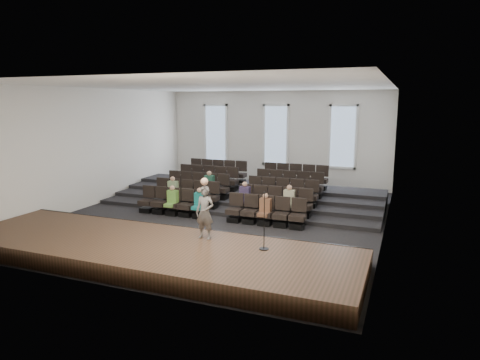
{
  "coord_description": "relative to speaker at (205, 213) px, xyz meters",
  "views": [
    {
      "loc": [
        6.6,
        -14.88,
        4.4
      ],
      "look_at": [
        0.51,
        0.5,
        1.39
      ],
      "focal_mm": 32.0,
      "sensor_mm": 36.0,
      "label": 1
    }
  ],
  "objects": [
    {
      "name": "wall_right",
      "position": [
        4.75,
        4.15,
        1.23
      ],
      "size": [
        0.04,
        14.0,
        5.0
      ],
      "primitive_type": "cube",
      "color": "silver",
      "rests_on": "ground"
    },
    {
      "name": "ceiling",
      "position": [
        -1.27,
        4.15,
        3.74
      ],
      "size": [
        12.0,
        14.0,
        0.02
      ],
      "primitive_type": "cube",
      "color": "white",
      "rests_on": "ground"
    },
    {
      "name": "wall_left",
      "position": [
        -7.29,
        4.15,
        1.23
      ],
      "size": [
        0.04,
        14.0,
        5.0
      ],
      "primitive_type": "cube",
      "color": "silver",
      "rests_on": "ground"
    },
    {
      "name": "wall_front",
      "position": [
        -1.27,
        -2.87,
        1.23
      ],
      "size": [
        12.0,
        0.04,
        5.0
      ],
      "primitive_type": "cube",
      "color": "silver",
      "rests_on": "ground"
    },
    {
      "name": "speaker",
      "position": [
        0.0,
        0.0,
        0.0
      ],
      "size": [
        0.58,
        0.39,
        1.55
      ],
      "primitive_type": "imported",
      "rotation": [
        0.0,
        0.0,
        -0.03
      ],
      "color": "#585553",
      "rests_on": "stage"
    },
    {
      "name": "mic_stand",
      "position": [
        1.89,
        -0.26,
        -0.3
      ],
      "size": [
        0.27,
        0.27,
        1.59
      ],
      "color": "black",
      "rests_on": "stage"
    },
    {
      "name": "audience",
      "position": [
        -1.46,
        4.31,
        -0.49
      ],
      "size": [
        5.45,
        2.64,
        1.1
      ],
      "color": "#6CAA44",
      "rests_on": "seating_rows"
    },
    {
      "name": "windows",
      "position": [
        -1.27,
        11.11,
        1.43
      ],
      "size": [
        8.44,
        0.1,
        3.24
      ],
      "color": "white",
      "rests_on": "wall_back"
    },
    {
      "name": "ground",
      "position": [
        -1.27,
        4.15,
        -1.27
      ],
      "size": [
        14.0,
        14.0,
        0.0
      ],
      "primitive_type": "plane",
      "color": "black",
      "rests_on": "ground"
    },
    {
      "name": "stage_lip",
      "position": [
        -1.27,
        0.82,
        -1.02
      ],
      "size": [
        11.8,
        0.06,
        0.52
      ],
      "primitive_type": "cube",
      "color": "black",
      "rests_on": "ground"
    },
    {
      "name": "seating_rows",
      "position": [
        -1.27,
        5.7,
        -0.59
      ],
      "size": [
        6.8,
        4.7,
        1.67
      ],
      "color": "black",
      "rests_on": "ground"
    },
    {
      "name": "risers",
      "position": [
        -1.27,
        7.33,
        -1.08
      ],
      "size": [
        11.8,
        4.8,
        0.6
      ],
      "color": "black",
      "rests_on": "ground"
    },
    {
      "name": "stage",
      "position": [
        -1.27,
        -0.95,
        -1.02
      ],
      "size": [
        11.8,
        3.6,
        0.5
      ],
      "primitive_type": "cube",
      "color": "#452B1D",
      "rests_on": "ground"
    },
    {
      "name": "wall_back",
      "position": [
        -1.27,
        11.17,
        1.23
      ],
      "size": [
        12.0,
        0.04,
        5.0
      ],
      "primitive_type": "cube",
      "color": "silver",
      "rests_on": "ground"
    }
  ]
}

